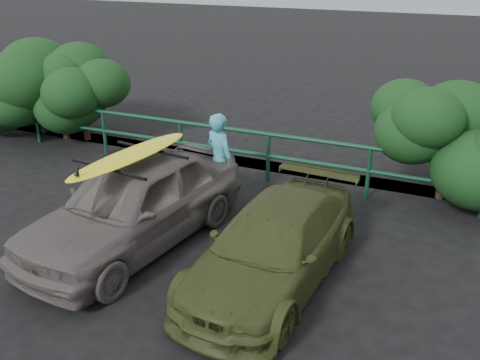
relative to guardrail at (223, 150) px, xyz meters
The scene contains 8 objects.
ground 5.03m from the guardrail, 90.00° to the right, with size 80.00×80.00×0.00m, color black.
guardrail is the anchor object (origin of this frame).
shrub_left 4.84m from the guardrail, behind, with size 3.20×2.40×2.07m, color #163E17, non-canonical shape.
sedan 3.19m from the guardrail, 89.99° to the right, with size 1.67×4.15×1.41m, color #5E5654.
olive_vehicle 4.06m from the guardrail, 54.56° to the right, with size 1.54×3.80×1.10m, color #3C441E.
man 1.49m from the guardrail, 66.68° to the right, with size 0.63×0.41×1.73m, color #3C9FB6.
roof_rack 3.31m from the guardrail, 89.99° to the right, with size 1.43×1.00×0.05m, color black, non-canonical shape.
surfboard 3.33m from the guardrail, 89.99° to the right, with size 0.52×2.48×0.07m, color yellow.
Camera 1 is at (4.54, -4.37, 4.29)m, focal length 40.00 mm.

